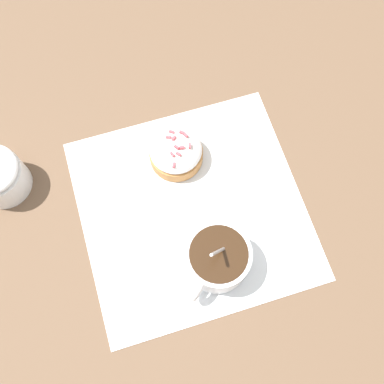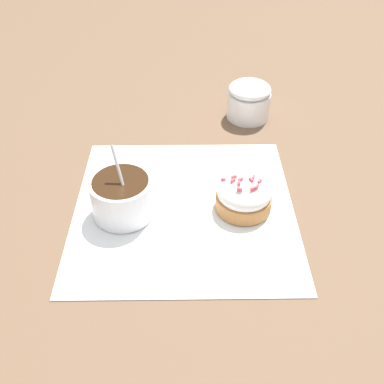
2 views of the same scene
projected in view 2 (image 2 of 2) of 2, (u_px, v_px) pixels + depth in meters
The scene contains 5 objects.
ground_plane at pixel (184, 209), 0.63m from camera, with size 3.00×3.00×0.00m, color brown.
paper_napkin at pixel (184, 208), 0.63m from camera, with size 0.31×0.31×0.00m.
coffee_cup at pixel (122, 195), 0.60m from camera, with size 0.09×0.09×0.10m.
frosted_pastry at pixel (244, 197), 0.61m from camera, with size 0.08×0.08×0.05m.
sugar_bowl at pixel (249, 100), 0.80m from camera, with size 0.08×0.08×0.07m.
Camera 2 is at (-0.01, 0.47, 0.43)m, focal length 42.00 mm.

